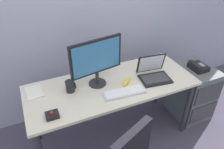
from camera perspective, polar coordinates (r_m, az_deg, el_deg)
The scene contains 12 objects.
ground_plane at distance 2.76m, azimuth 0.00°, elevation -15.28°, with size 8.00×8.00×0.00m, color #494356.
back_wall at distance 2.55m, azimuth -6.74°, elevation 18.09°, with size 6.00×0.10×2.80m, color #9DA1BB.
desk at distance 2.29m, azimuth 0.00°, elevation -4.11°, with size 1.74×0.70×0.76m.
file_cabinet at distance 2.98m, azimuth 19.87°, elevation -4.18°, with size 0.42×0.53×0.70m.
desk_phone at distance 2.75m, azimuth 21.48°, elevation 1.91°, with size 0.17×0.20×0.09m.
monitor_main at distance 2.09m, azimuth -4.08°, elevation 4.00°, with size 0.54×0.18×0.49m.
keyboard at distance 2.12m, azimuth 3.24°, elevation -4.63°, with size 0.42×0.17×0.03m.
laptop at distance 2.35m, azimuth 10.79°, elevation 0.36°, with size 0.34×0.31×0.24m.
trackball_mouse at distance 1.94m, azimuth -15.33°, elevation -10.09°, with size 0.11×0.09×0.07m.
coffee_mug at distance 2.15m, azimuth -10.80°, elevation -3.04°, with size 0.10×0.09×0.12m.
paper_notepad at distance 2.26m, azimuth -19.66°, elevation -4.34°, with size 0.15×0.21×0.01m, color white.
banana at distance 2.25m, azimuth 3.86°, elevation -1.78°, with size 0.19×0.04×0.04m, color yellow.
Camera 1 is at (-0.73, -1.64, 2.09)m, focal length 35.09 mm.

